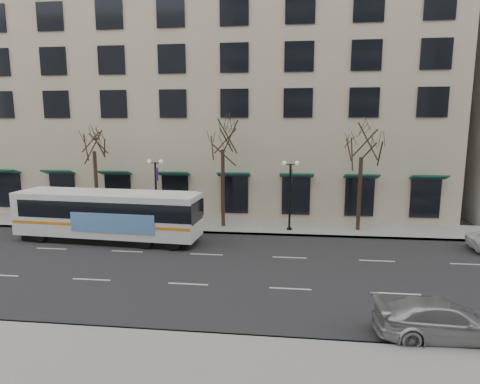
# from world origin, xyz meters

# --- Properties ---
(ground) EXTENTS (160.00, 160.00, 0.00)m
(ground) POSITION_xyz_m (0.00, 0.00, 0.00)
(ground) COLOR black
(ground) RESTS_ON ground
(sidewalk_far) EXTENTS (80.00, 4.00, 0.15)m
(sidewalk_far) POSITION_xyz_m (5.00, 9.00, 0.07)
(sidewalk_far) COLOR gray
(sidewalk_far) RESTS_ON ground
(building_hotel) EXTENTS (40.00, 20.00, 24.00)m
(building_hotel) POSITION_xyz_m (-2.00, 21.00, 12.00)
(building_hotel) COLOR #C8B499
(building_hotel) RESTS_ON ground
(tree_far_left) EXTENTS (3.60, 3.60, 8.34)m
(tree_far_left) POSITION_xyz_m (-10.00, 8.80, 6.70)
(tree_far_left) COLOR black
(tree_far_left) RESTS_ON ground
(tree_far_mid) EXTENTS (3.60, 3.60, 8.55)m
(tree_far_mid) POSITION_xyz_m (0.00, 8.80, 6.91)
(tree_far_mid) COLOR black
(tree_far_mid) RESTS_ON ground
(tree_far_right) EXTENTS (3.60, 3.60, 8.06)m
(tree_far_right) POSITION_xyz_m (10.00, 8.80, 6.42)
(tree_far_right) COLOR black
(tree_far_right) RESTS_ON ground
(lamp_post_left) EXTENTS (1.22, 0.45, 5.21)m
(lamp_post_left) POSITION_xyz_m (-4.99, 8.20, 2.94)
(lamp_post_left) COLOR black
(lamp_post_left) RESTS_ON ground
(lamp_post_right) EXTENTS (1.22, 0.45, 5.21)m
(lamp_post_right) POSITION_xyz_m (5.01, 8.20, 2.94)
(lamp_post_right) COLOR black
(lamp_post_right) RESTS_ON ground
(city_bus) EXTENTS (12.66, 3.59, 3.39)m
(city_bus) POSITION_xyz_m (-7.03, 4.38, 1.85)
(city_bus) COLOR white
(city_bus) RESTS_ON ground
(silver_car) EXTENTS (5.01, 2.20, 1.43)m
(silver_car) POSITION_xyz_m (10.50, -6.20, 0.72)
(silver_car) COLOR #B8B9C1
(silver_car) RESTS_ON ground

